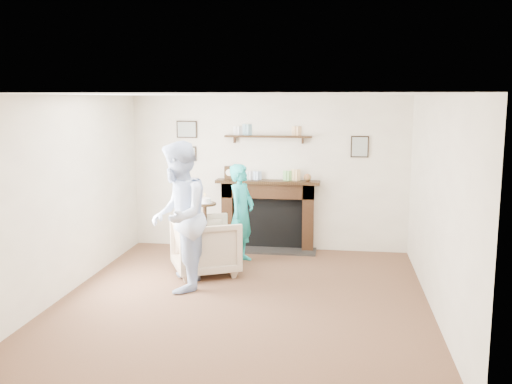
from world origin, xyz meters
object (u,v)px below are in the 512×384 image
pedestal_table (205,222)px  woman (242,262)px  armchair (206,273)px  man (180,289)px

pedestal_table → woman: bearing=27.3°
woman → armchair: bearing=164.1°
pedestal_table → armchair: bearing=-75.3°
armchair → woman: size_ratio=0.59×
woman → pedestal_table: 0.87m
armchair → pedestal_table: 0.77m
man → woman: (0.59, 1.33, 0.00)m
armchair → pedestal_table: bearing=-11.2°
man → pedestal_table: (0.09, 1.08, 0.66)m
man → pedestal_table: 1.27m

